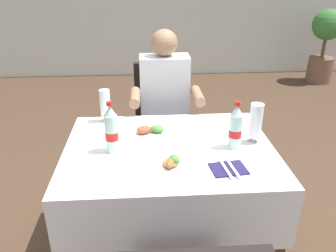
{
  "coord_description": "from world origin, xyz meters",
  "views": [
    {
      "loc": [
        -0.2,
        -1.72,
        1.65
      ],
      "look_at": [
        -0.08,
        0.03,
        0.84
      ],
      "focal_mm": 36.74,
      "sensor_mm": 36.0,
      "label": 1
    }
  ],
  "objects_px": {
    "plate_far_diner": "(153,132)",
    "potted_plant_corner": "(325,42)",
    "beer_glass_left": "(105,105)",
    "main_dining_table": "(169,173)",
    "beer_glass_middle": "(256,123)",
    "plate_near_camera": "(171,164)",
    "cola_bottle_secondary": "(111,130)",
    "seated_diner_far": "(165,106)",
    "cola_bottle_primary": "(235,128)",
    "napkin_cutlery_set": "(229,169)",
    "chair_far_diner_seat": "(162,119)"
  },
  "relations": [
    {
      "from": "main_dining_table",
      "to": "plate_near_camera",
      "type": "xyz_separation_m",
      "value": [
        -0.01,
        -0.21,
        0.19
      ]
    },
    {
      "from": "beer_glass_middle",
      "to": "potted_plant_corner",
      "type": "relative_size",
      "value": 0.21
    },
    {
      "from": "main_dining_table",
      "to": "cola_bottle_secondary",
      "type": "relative_size",
      "value": 4.06
    },
    {
      "from": "beer_glass_left",
      "to": "napkin_cutlery_set",
      "type": "distance_m",
      "value": 0.9
    },
    {
      "from": "seated_diner_far",
      "to": "plate_near_camera",
      "type": "height_order",
      "value": "seated_diner_far"
    },
    {
      "from": "cola_bottle_secondary",
      "to": "potted_plant_corner",
      "type": "relative_size",
      "value": 0.26
    },
    {
      "from": "plate_near_camera",
      "to": "seated_diner_far",
      "type": "bearing_deg",
      "value": 88.27
    },
    {
      "from": "main_dining_table",
      "to": "cola_bottle_primary",
      "type": "height_order",
      "value": "cola_bottle_primary"
    },
    {
      "from": "seated_diner_far",
      "to": "beer_glass_middle",
      "type": "relative_size",
      "value": 5.49
    },
    {
      "from": "plate_near_camera",
      "to": "plate_far_diner",
      "type": "height_order",
      "value": "plate_near_camera"
    },
    {
      "from": "seated_diner_far",
      "to": "plate_near_camera",
      "type": "xyz_separation_m",
      "value": [
        -0.03,
        -0.94,
        0.06
      ]
    },
    {
      "from": "plate_far_diner",
      "to": "napkin_cutlery_set",
      "type": "height_order",
      "value": "plate_far_diner"
    },
    {
      "from": "beer_glass_middle",
      "to": "cola_bottle_secondary",
      "type": "distance_m",
      "value": 0.78
    },
    {
      "from": "main_dining_table",
      "to": "seated_diner_far",
      "type": "bearing_deg",
      "value": 88.33
    },
    {
      "from": "cola_bottle_secondary",
      "to": "potted_plant_corner",
      "type": "xyz_separation_m",
      "value": [
        2.9,
        3.42,
        -0.25
      ]
    },
    {
      "from": "main_dining_table",
      "to": "potted_plant_corner",
      "type": "height_order",
      "value": "potted_plant_corner"
    },
    {
      "from": "plate_near_camera",
      "to": "cola_bottle_primary",
      "type": "distance_m",
      "value": 0.42
    },
    {
      "from": "cola_bottle_secondary",
      "to": "napkin_cutlery_set",
      "type": "xyz_separation_m",
      "value": [
        0.58,
        -0.22,
        -0.12
      ]
    },
    {
      "from": "cola_bottle_primary",
      "to": "napkin_cutlery_set",
      "type": "height_order",
      "value": "cola_bottle_primary"
    },
    {
      "from": "main_dining_table",
      "to": "beer_glass_middle",
      "type": "bearing_deg",
      "value": 2.87
    },
    {
      "from": "main_dining_table",
      "to": "napkin_cutlery_set",
      "type": "distance_m",
      "value": 0.41
    },
    {
      "from": "plate_far_diner",
      "to": "beer_glass_left",
      "type": "xyz_separation_m",
      "value": [
        -0.29,
        0.21,
        0.09
      ]
    },
    {
      "from": "chair_far_diner_seat",
      "to": "potted_plant_corner",
      "type": "relative_size",
      "value": 0.88
    },
    {
      "from": "plate_near_camera",
      "to": "cola_bottle_secondary",
      "type": "relative_size",
      "value": 0.86
    },
    {
      "from": "seated_diner_far",
      "to": "plate_far_diner",
      "type": "bearing_deg",
      "value": -100.88
    },
    {
      "from": "beer_glass_left",
      "to": "beer_glass_middle",
      "type": "bearing_deg",
      "value": -22.35
    },
    {
      "from": "cola_bottle_secondary",
      "to": "seated_diner_far",
      "type": "bearing_deg",
      "value": 66.59
    },
    {
      "from": "beer_glass_left",
      "to": "cola_bottle_primary",
      "type": "relative_size",
      "value": 0.79
    },
    {
      "from": "cola_bottle_secondary",
      "to": "plate_near_camera",
      "type": "bearing_deg",
      "value": -31.94
    },
    {
      "from": "chair_far_diner_seat",
      "to": "seated_diner_far",
      "type": "height_order",
      "value": "seated_diner_far"
    },
    {
      "from": "cola_bottle_secondary",
      "to": "cola_bottle_primary",
      "type": "bearing_deg",
      "value": -0.12
    },
    {
      "from": "seated_diner_far",
      "to": "cola_bottle_primary",
      "type": "distance_m",
      "value": 0.84
    },
    {
      "from": "beer_glass_middle",
      "to": "cola_bottle_primary",
      "type": "xyz_separation_m",
      "value": [
        -0.12,
        -0.05,
        -0.0
      ]
    },
    {
      "from": "napkin_cutlery_set",
      "to": "chair_far_diner_seat",
      "type": "bearing_deg",
      "value": 104.03
    },
    {
      "from": "main_dining_table",
      "to": "cola_bottle_secondary",
      "type": "xyz_separation_m",
      "value": [
        -0.3,
        -0.03,
        0.3
      ]
    },
    {
      "from": "chair_far_diner_seat",
      "to": "cola_bottle_primary",
      "type": "xyz_separation_m",
      "value": [
        0.35,
        -0.86,
        0.32
      ]
    },
    {
      "from": "cola_bottle_primary",
      "to": "cola_bottle_secondary",
      "type": "relative_size",
      "value": 0.94
    },
    {
      "from": "plate_near_camera",
      "to": "cola_bottle_primary",
      "type": "relative_size",
      "value": 0.91
    },
    {
      "from": "plate_far_diner",
      "to": "beer_glass_left",
      "type": "height_order",
      "value": "beer_glass_left"
    },
    {
      "from": "plate_near_camera",
      "to": "beer_glass_middle",
      "type": "distance_m",
      "value": 0.55
    },
    {
      "from": "chair_far_diner_seat",
      "to": "napkin_cutlery_set",
      "type": "bearing_deg",
      "value": -75.97
    },
    {
      "from": "plate_far_diner",
      "to": "potted_plant_corner",
      "type": "distance_m",
      "value": 4.21
    },
    {
      "from": "plate_near_camera",
      "to": "potted_plant_corner",
      "type": "distance_m",
      "value": 4.45
    },
    {
      "from": "seated_diner_far",
      "to": "plate_far_diner",
      "type": "relative_size",
      "value": 5.1
    },
    {
      "from": "cola_bottle_primary",
      "to": "cola_bottle_secondary",
      "type": "bearing_deg",
      "value": 179.88
    },
    {
      "from": "main_dining_table",
      "to": "beer_glass_middle",
      "type": "distance_m",
      "value": 0.56
    },
    {
      "from": "plate_far_diner",
      "to": "beer_glass_middle",
      "type": "relative_size",
      "value": 1.08
    },
    {
      "from": "seated_diner_far",
      "to": "napkin_cutlery_set",
      "type": "bearing_deg",
      "value": -75.63
    },
    {
      "from": "plate_near_camera",
      "to": "plate_far_diner",
      "type": "relative_size",
      "value": 0.98
    },
    {
      "from": "seated_diner_far",
      "to": "beer_glass_left",
      "type": "distance_m",
      "value": 0.55
    }
  ]
}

